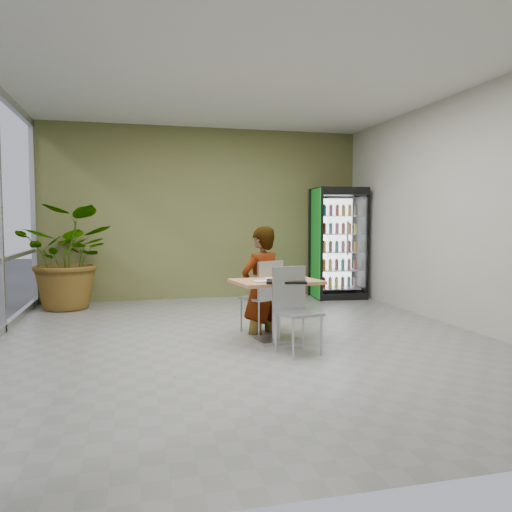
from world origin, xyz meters
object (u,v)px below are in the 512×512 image
object	(u,v)px
chair_far	(265,291)
cafeteria_tray	(286,281)
seated_woman	(261,291)
dining_table	(276,298)
beverage_fridge	(339,243)
chair_near	(294,302)
soda_cup	(293,273)
potted_plant	(70,257)

from	to	relation	value
chair_far	cafeteria_tray	distance (m)	0.79
cafeteria_tray	seated_woman	bearing A→B (deg)	96.29
dining_table	chair_far	bearing A→B (deg)	90.28
seated_woman	dining_table	bearing A→B (deg)	68.83
seated_woman	beverage_fridge	distance (m)	3.38
chair_near	soda_cup	xyz separation A→B (m)	(0.17, 0.55, 0.27)
seated_woman	potted_plant	world-z (taller)	potted_plant
potted_plant	soda_cup	bearing A→B (deg)	-45.49
chair_far	potted_plant	bearing A→B (deg)	-69.59
dining_table	beverage_fridge	size ratio (longest dim) A/B	0.52
beverage_fridge	chair_near	bearing A→B (deg)	-113.05
seated_woman	beverage_fridge	bearing A→B (deg)	-156.89
chair_far	beverage_fridge	bearing A→B (deg)	-155.89
dining_table	soda_cup	distance (m)	0.37
chair_near	beverage_fridge	size ratio (longest dim) A/B	0.46
chair_far	chair_near	xyz separation A→B (m)	(0.06, -0.98, 0.00)
dining_table	chair_far	size ratio (longest dim) A/B	1.15
dining_table	seated_woman	world-z (taller)	seated_woman
beverage_fridge	dining_table	bearing A→B (deg)	-117.64
soda_cup	chair_far	bearing A→B (deg)	118.74
soda_cup	beverage_fridge	bearing A→B (deg)	57.58
chair_far	beverage_fridge	distance (m)	3.38
chair_near	chair_far	bearing A→B (deg)	79.95
chair_far	beverage_fridge	xyz separation A→B (m)	(2.14, 2.57, 0.49)
cafeteria_tray	beverage_fridge	size ratio (longest dim) A/B	0.22
chair_near	cafeteria_tray	size ratio (longest dim) A/B	2.09
dining_table	beverage_fridge	bearing A→B (deg)	55.11
dining_table	potted_plant	world-z (taller)	potted_plant
beverage_fridge	potted_plant	xyz separation A→B (m)	(-4.81, -0.05, -0.18)
chair_near	beverage_fridge	distance (m)	4.14
chair_near	soda_cup	distance (m)	0.64
cafeteria_tray	beverage_fridge	distance (m)	3.95
soda_cup	potted_plant	distance (m)	4.14
cafeteria_tray	chair_near	bearing A→B (deg)	-85.34
dining_table	chair_near	distance (m)	0.49
soda_cup	beverage_fridge	xyz separation A→B (m)	(1.91, 3.00, 0.22)
seated_woman	soda_cup	bearing A→B (deg)	94.65
dining_table	soda_cup	xyz separation A→B (m)	(0.23, 0.06, 0.29)
seated_woman	soda_cup	size ratio (longest dim) A/B	10.87
seated_woman	cafeteria_tray	xyz separation A→B (m)	(0.09, -0.80, 0.22)
dining_table	beverage_fridge	distance (m)	3.77
soda_cup	beverage_fridge	distance (m)	3.56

